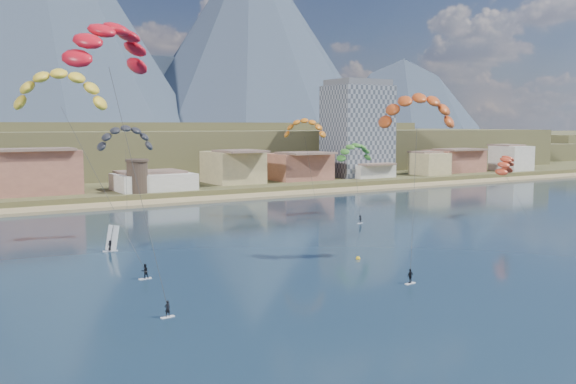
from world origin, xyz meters
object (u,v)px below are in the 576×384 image
at_px(windsurfer, 111,243).
at_px(kitesurfer_red, 108,40).
at_px(kitesurfer_yellow, 60,84).
at_px(kitesurfer_orange, 417,106).
at_px(watchtower, 137,176).
at_px(buoy, 358,258).
at_px(kitesurfer_green, 355,150).
at_px(apartment_tower, 357,129).

bearing_deg(windsurfer, kitesurfer_red, -104.61).
bearing_deg(kitesurfer_yellow, kitesurfer_red, -85.79).
bearing_deg(kitesurfer_orange, kitesurfer_red, 177.57).
relative_size(watchtower, kitesurfer_orange, 0.32).
distance_m(kitesurfer_yellow, buoy, 47.51).
relative_size(kitesurfer_orange, kitesurfer_green, 1.49).
relative_size(apartment_tower, watchtower, 3.72).
distance_m(kitesurfer_red, kitesurfer_yellow, 18.98).
bearing_deg(kitesurfer_red, apartment_tower, 42.26).
xyz_separation_m(apartment_tower, kitesurfer_green, (-47.94, -62.07, -3.91)).
relative_size(kitesurfer_green, windsurfer, 4.53).
distance_m(apartment_tower, kitesurfer_red, 149.73).
bearing_deg(kitesurfer_yellow, buoy, -24.88).
xyz_separation_m(watchtower, kitesurfer_green, (32.06, -48.07, 7.54)).
height_order(kitesurfer_orange, windsurfer, kitesurfer_orange).
height_order(kitesurfer_yellow, windsurfer, kitesurfer_yellow).
bearing_deg(kitesurfer_green, kitesurfer_orange, -115.68).
height_order(kitesurfer_orange, buoy, kitesurfer_orange).
bearing_deg(kitesurfer_yellow, watchtower, 64.83).
relative_size(apartment_tower, kitesurfer_red, 1.01).
bearing_deg(buoy, watchtower, 93.36).
bearing_deg(watchtower, windsurfer, -111.41).
bearing_deg(kitesurfer_yellow, windsurfer, 41.10).
distance_m(kitesurfer_orange, buoy, 23.41).
height_order(watchtower, kitesurfer_red, kitesurfer_red).
distance_m(kitesurfer_yellow, kitesurfer_orange, 49.14).
distance_m(watchtower, windsurfer, 65.60).
relative_size(kitesurfer_orange, buoy, 41.90).
distance_m(watchtower, kitesurfer_green, 58.28).
relative_size(kitesurfer_red, kitesurfer_orange, 1.18).
bearing_deg(apartment_tower, windsurfer, -144.21).
bearing_deg(kitesurfer_green, watchtower, 123.70).
xyz_separation_m(kitesurfer_green, windsurfer, (-55.94, -12.81, -12.65)).
bearing_deg(apartment_tower, kitesurfer_orange, -123.33).
xyz_separation_m(kitesurfer_yellow, kitesurfer_green, (63.96, 19.81, -10.78)).
distance_m(kitesurfer_orange, windsurfer, 50.18).
distance_m(apartment_tower, kitesurfer_yellow, 138.83).
distance_m(watchtower, buoy, 85.37).
bearing_deg(windsurfer, watchtower, 68.59).
bearing_deg(kitesurfer_red, kitesurfer_green, 31.50).
bearing_deg(kitesurfer_red, kitesurfer_orange, -2.43).
distance_m(kitesurfer_red, buoy, 45.48).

